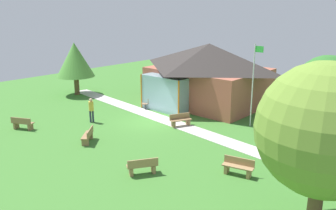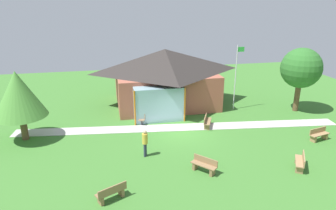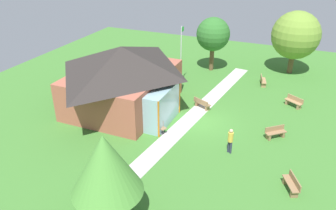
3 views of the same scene
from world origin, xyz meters
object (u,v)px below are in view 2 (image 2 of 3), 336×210
object	(u,v)px
pavilion	(165,76)
bench_front_right	(300,162)
bench_front_center	(204,165)
visitor_strolling_lawn	(145,141)
bench_lawn_far_right	(319,135)
tree_east_hedge	(301,68)
bench_front_left	(111,193)
flagpole	(236,75)
tree_west_hedge	(18,94)
patio_chair_porch_left	(142,120)
bench_rear_near_path	(207,122)

from	to	relation	value
pavilion	bench_front_right	bearing A→B (deg)	-67.12
pavilion	bench_front_center	xyz separation A→B (m)	(-0.13, -11.84, -2.21)
pavilion	visitor_strolling_lawn	bearing A→B (deg)	-108.29
bench_lawn_far_right	bench_front_right	size ratio (longest dim) A/B	1.04
tree_east_hedge	bench_front_right	bearing A→B (deg)	-122.11
bench_front_left	flagpole	bearing A→B (deg)	18.28
bench_front_right	tree_east_hedge	size ratio (longest dim) A/B	0.28
bench_lawn_far_right	tree_west_hedge	xyz separation A→B (m)	(-19.67, 4.30, 2.83)
bench_front_center	visitor_strolling_lawn	distance (m)	3.91
patio_chair_porch_left	tree_east_hedge	xyz separation A→B (m)	(13.38, 0.41, 3.30)
bench_front_left	bench_front_center	size ratio (longest dim) A/B	1.09
bench_lawn_far_right	bench_front_center	world-z (taller)	same
bench_lawn_far_right	tree_east_hedge	size ratio (longest dim) A/B	0.29
visitor_strolling_lawn	tree_west_hedge	size ratio (longest dim) A/B	0.36
flagpole	visitor_strolling_lawn	xyz separation A→B (m)	(-8.72, -6.75, -2.06)
visitor_strolling_lawn	tree_east_hedge	distance (m)	15.04
bench_rear_near_path	tree_west_hedge	xyz separation A→B (m)	(-12.93, 0.55, 2.83)
bench_front_left	bench_lawn_far_right	distance (m)	14.57
bench_lawn_far_right	patio_chair_porch_left	bearing A→B (deg)	-37.71
bench_rear_near_path	visitor_strolling_lawn	distance (m)	6.29
patio_chair_porch_left	tree_east_hedge	bearing A→B (deg)	-154.66
bench_front_center	tree_east_hedge	world-z (taller)	tree_east_hedge
tree_west_hedge	bench_rear_near_path	bearing A→B (deg)	-2.42
flagpole	bench_rear_near_path	size ratio (longest dim) A/B	3.61
bench_front_left	visitor_strolling_lawn	bearing A→B (deg)	35.07
flagpole	visitor_strolling_lawn	distance (m)	11.21
bench_front_left	tree_west_hedge	distance (m)	10.20
bench_rear_near_path	bench_lawn_far_right	bearing A→B (deg)	85.67
patio_chair_porch_left	visitor_strolling_lawn	xyz separation A→B (m)	(-0.43, -4.91, 0.61)
bench_rear_near_path	tree_west_hedge	bearing A→B (deg)	-67.64
visitor_strolling_lawn	pavilion	bearing A→B (deg)	-172.65
flagpole	bench_front_left	world-z (taller)	flagpole
pavilion	patio_chair_porch_left	world-z (taller)	pavilion
bench_front_left	bench_front_center	bearing A→B (deg)	-9.91
flagpole	visitor_strolling_lawn	world-z (taller)	flagpole
bench_rear_near_path	bench_front_right	distance (m)	7.52
bench_lawn_far_right	tree_east_hedge	xyz separation A→B (m)	(1.90, 5.54, 3.32)
patio_chair_porch_left	visitor_strolling_lawn	distance (m)	4.97
bench_front_left	visitor_strolling_lawn	world-z (taller)	visitor_strolling_lawn
pavilion	tree_west_hedge	distance (m)	12.11
bench_front_right	patio_chair_porch_left	bearing A→B (deg)	76.60
bench_front_center	tree_west_hedge	distance (m)	12.88
pavilion	flagpole	size ratio (longest dim) A/B	1.72
pavilion	patio_chair_porch_left	size ratio (longest dim) A/B	11.19
bench_rear_near_path	visitor_strolling_lawn	xyz separation A→B (m)	(-5.17, -3.53, 0.62)
tree_west_hedge	pavilion	bearing A→B (deg)	26.03
flagpole	bench_lawn_far_right	size ratio (longest dim) A/B	3.57
bench_front_left	tree_west_hedge	world-z (taller)	tree_west_hedge
pavilion	bench_front_center	bearing A→B (deg)	-90.63
patio_chair_porch_left	tree_west_hedge	world-z (taller)	tree_west_hedge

